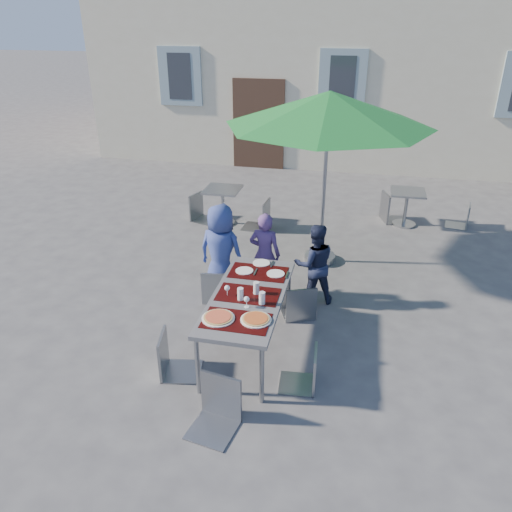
% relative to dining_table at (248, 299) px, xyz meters
% --- Properties ---
extents(ground, '(90.00, 90.00, 0.00)m').
position_rel_dining_table_xyz_m(ground, '(0.48, 0.15, -0.70)').
color(ground, '#444446').
rests_on(ground, ground).
extents(dining_table, '(0.80, 1.85, 0.76)m').
position_rel_dining_table_xyz_m(dining_table, '(0.00, 0.00, 0.00)').
color(dining_table, '#424246').
rests_on(dining_table, ground).
extents(pizza_near_left, '(0.35, 0.35, 0.03)m').
position_rel_dining_table_xyz_m(pizza_near_left, '(-0.19, -0.56, 0.07)').
color(pizza_near_left, white).
rests_on(pizza_near_left, dining_table).
extents(pizza_near_right, '(0.33, 0.33, 0.03)m').
position_rel_dining_table_xyz_m(pizza_near_right, '(0.20, -0.50, 0.07)').
color(pizza_near_right, white).
rests_on(pizza_near_right, dining_table).
extents(glassware, '(0.49, 0.37, 0.15)m').
position_rel_dining_table_xyz_m(glassware, '(0.04, -0.10, 0.13)').
color(glassware, silver).
rests_on(glassware, dining_table).
extents(place_settings, '(0.65, 0.47, 0.01)m').
position_rel_dining_table_xyz_m(place_settings, '(0.01, 0.63, 0.06)').
color(place_settings, white).
rests_on(place_settings, dining_table).
extents(child_0, '(0.74, 0.56, 1.37)m').
position_rel_dining_table_xyz_m(child_0, '(-0.65, 1.15, -0.01)').
color(child_0, '#314187').
rests_on(child_0, ground).
extents(child_1, '(0.46, 0.32, 1.22)m').
position_rel_dining_table_xyz_m(child_1, '(-0.08, 1.35, -0.09)').
color(child_1, '#593B7A').
rests_on(child_1, ground).
extents(child_2, '(0.63, 0.48, 1.15)m').
position_rel_dining_table_xyz_m(child_2, '(0.62, 1.27, -0.12)').
color(child_2, '#1C223E').
rests_on(child_2, ground).
extents(chair_0, '(0.47, 0.48, 0.91)m').
position_rel_dining_table_xyz_m(chair_0, '(-0.68, 0.98, -0.16)').
color(chair_0, '#8F949A').
rests_on(chair_0, ground).
extents(chair_1, '(0.52, 0.52, 1.03)m').
position_rel_dining_table_xyz_m(chair_1, '(0.13, 1.13, -0.09)').
color(chair_1, gray).
rests_on(chair_1, ground).
extents(chair_2, '(0.53, 0.53, 0.92)m').
position_rel_dining_table_xyz_m(chair_2, '(0.50, 0.80, -0.16)').
color(chair_2, gray).
rests_on(chair_2, ground).
extents(chair_3, '(0.49, 0.49, 0.94)m').
position_rel_dining_table_xyz_m(chair_3, '(-0.73, -0.61, -0.15)').
color(chair_3, gray).
rests_on(chair_3, ground).
extents(chair_4, '(0.41, 0.41, 0.86)m').
position_rel_dining_table_xyz_m(chair_4, '(0.75, -0.51, -0.19)').
color(chair_4, '#91959C').
rests_on(chair_4, ground).
extents(chair_5, '(0.50, 0.51, 0.98)m').
position_rel_dining_table_xyz_m(chair_5, '(-0.02, -1.25, -0.12)').
color(chair_5, gray).
rests_on(chair_5, ground).
extents(patio_umbrella, '(3.04, 3.04, 2.66)m').
position_rel_dining_table_xyz_m(patio_umbrella, '(0.60, 2.54, 1.71)').
color(patio_umbrella, '#A9ADB1').
rests_on(patio_umbrella, ground).
extents(cafe_table_0, '(0.65, 0.65, 0.69)m').
position_rel_dining_table_xyz_m(cafe_table_0, '(-1.37, 3.75, -0.24)').
color(cafe_table_0, '#A9ADB1').
rests_on(cafe_table_0, ground).
extents(bg_chair_l_0, '(0.54, 0.54, 0.97)m').
position_rel_dining_table_xyz_m(bg_chair_l_0, '(-1.85, 3.84, -0.13)').
color(bg_chair_l_0, gray).
rests_on(bg_chair_l_0, ground).
extents(bg_chair_r_0, '(0.49, 0.48, 1.02)m').
position_rel_dining_table_xyz_m(bg_chair_r_0, '(-0.62, 3.67, -0.09)').
color(bg_chair_r_0, gray).
rests_on(bg_chair_r_0, ground).
extents(cafe_table_1, '(0.63, 0.63, 0.67)m').
position_rel_dining_table_xyz_m(cafe_table_1, '(2.00, 4.41, -0.27)').
color(cafe_table_1, '#A9ADB1').
rests_on(cafe_table_1, ground).
extents(bg_chair_l_1, '(0.58, 0.58, 1.05)m').
position_rel_dining_table_xyz_m(bg_chair_l_1, '(1.73, 4.57, -0.08)').
color(bg_chair_l_1, gray).
rests_on(bg_chair_l_1, ground).
extents(bg_chair_r_1, '(0.44, 0.44, 0.86)m').
position_rel_dining_table_xyz_m(bg_chair_r_1, '(3.05, 4.55, -0.20)').
color(bg_chair_r_1, '#92999D').
rests_on(bg_chair_r_1, ground).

